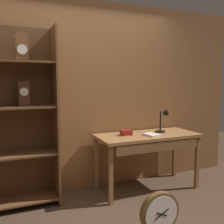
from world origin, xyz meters
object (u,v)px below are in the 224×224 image
(workbench, at_px, (148,141))
(desk_lamp, at_px, (164,119))
(toolbox_small, at_px, (126,133))
(open_repair_manual, at_px, (152,135))
(round_clock_large, at_px, (160,214))

(workbench, xyz_separation_m, desk_lamp, (0.28, 0.05, 0.28))
(toolbox_small, height_order, open_repair_manual, toolbox_small)
(desk_lamp, height_order, round_clock_large, desk_lamp)
(desk_lamp, distance_m, round_clock_large, 1.51)
(toolbox_small, bearing_deg, open_repair_manual, -28.62)
(workbench, distance_m, round_clock_large, 1.22)
(workbench, relative_size, desk_lamp, 3.97)
(workbench, xyz_separation_m, round_clock_large, (-0.48, -1.03, -0.46))
(round_clock_large, bearing_deg, open_repair_manual, 63.12)
(workbench, bearing_deg, desk_lamp, 10.15)
(open_repair_manual, height_order, round_clock_large, open_repair_manual)
(desk_lamp, relative_size, toolbox_small, 2.50)
(toolbox_small, bearing_deg, round_clock_large, -99.01)
(workbench, bearing_deg, toolbox_small, 165.26)
(workbench, bearing_deg, open_repair_manual, -89.44)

